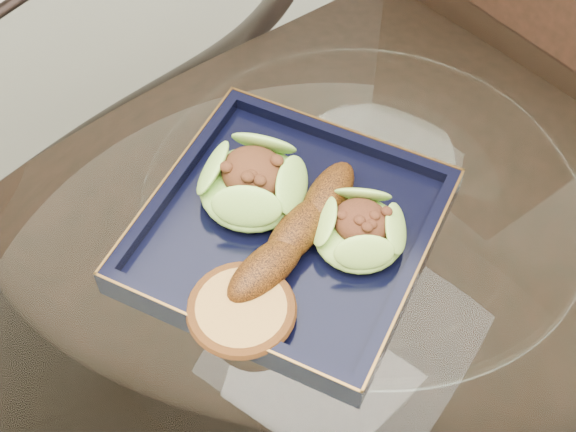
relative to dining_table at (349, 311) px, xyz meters
The scene contains 7 objects.
dining_table is the anchor object (origin of this frame).
dining_chair 0.28m from the dining_table, 99.20° to the left, with size 0.52×0.52×0.98m.
navy_plate 0.19m from the dining_table, 138.16° to the right, with size 0.27×0.27×0.02m, color black.
lettuce_wrap_left 0.23m from the dining_table, 161.37° to the right, with size 0.11×0.11×0.04m, color #5D9C2D.
lettuce_wrap_right 0.20m from the dining_table, 64.12° to the right, with size 0.09×0.09×0.03m, color #6DA02E.
roasted_plantain 0.21m from the dining_table, 123.25° to the right, with size 0.19×0.04×0.04m, color #582B09.
crumb_patty 0.25m from the dining_table, 102.50° to the right, with size 0.09×0.09×0.02m, color #BD843F.
Camera 1 is at (0.20, -0.42, 1.43)m, focal length 50.00 mm.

